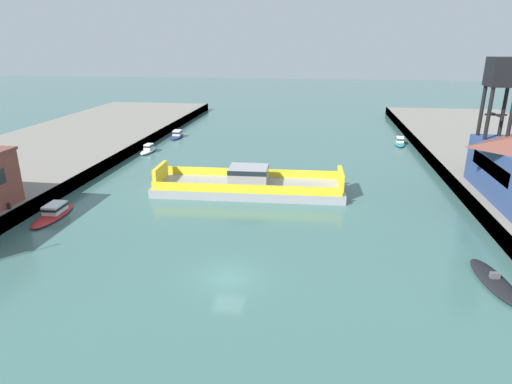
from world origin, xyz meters
The scene contains 9 objects.
ground_plane centered at (0.00, 0.00, 0.00)m, with size 400.00×400.00×0.00m, color #3D6660.
chain_ferry centered at (-1.72, 21.31, 1.05)m, with size 24.24×7.92×3.44m.
moored_boat_near_left centered at (-21.35, 52.72, 0.52)m, with size 2.36×6.04×1.39m.
moored_boat_near_right centered at (22.01, 52.56, 0.51)m, with size 2.41×6.03×1.37m.
moored_boat_mid_left centered at (-21.83, 10.42, 0.50)m, with size 2.68×7.60×1.32m.
moored_boat_mid_right centered at (-22.39, 39.91, 0.52)m, with size 1.91×5.30×1.42m.
moored_boat_far_left centered at (21.24, 2.24, 0.25)m, with size 2.86×7.59×0.97m.
crane_tower centered at (27.55, 24.65, 13.40)m, with size 3.22×3.22×14.97m.
bollard_left_aft centered at (-25.00, 7.80, 2.09)m, with size 0.32×0.32×0.71m.
Camera 1 is at (6.75, -30.89, 18.42)m, focal length 30.69 mm.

